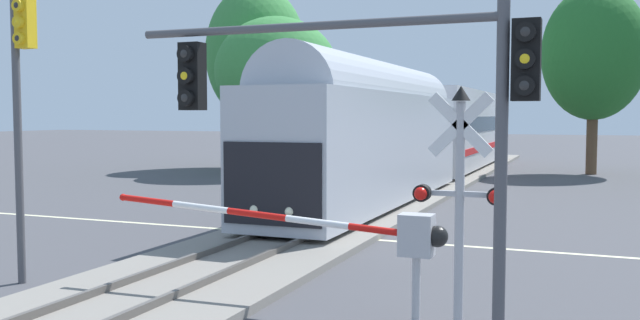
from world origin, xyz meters
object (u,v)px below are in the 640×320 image
traffic_signal_median (20,85)px  elm_centre_background (594,53)px  oak_behind_train (276,72)px  pine_left_background (256,54)px  crossing_signal_mast (459,187)px  commuter_train (429,128)px  traffic_signal_near_right (377,94)px  crossing_gate_near (370,232)px

traffic_signal_median → elm_centre_background: elm_centre_background is taller
oak_behind_train → traffic_signal_median: bearing=-75.7°
traffic_signal_median → pine_left_background: size_ratio=0.51×
crossing_signal_mast → elm_centre_background: elm_centre_background is taller
commuter_train → oak_behind_train: 10.47m
traffic_signal_near_right → crossing_signal_mast: bearing=59.8°
traffic_signal_near_right → oak_behind_train: oak_behind_train is taller
pine_left_background → elm_centre_background: bearing=8.3°
oak_behind_train → commuter_train: bearing=-14.7°
traffic_signal_median → crossing_gate_near: bearing=4.2°
crossing_signal_mast → traffic_signal_near_right: traffic_signal_near_right is taller
commuter_train → pine_left_background: 14.76m
crossing_gate_near → elm_centre_background: bearing=83.5°
commuter_train → crossing_signal_mast: (5.74, -23.46, -0.41)m
crossing_gate_near → elm_centre_background: (3.57, 31.53, 5.58)m
pine_left_background → elm_centre_background: 20.56m
traffic_signal_near_right → pine_left_background: pine_left_background is taller
traffic_signal_near_right → elm_centre_background: 34.10m
crossing_signal_mast → elm_centre_background: 32.75m
commuter_train → crossing_gate_near: size_ratio=5.96×
crossing_signal_mast → traffic_signal_near_right: size_ratio=0.68×
commuter_train → traffic_signal_near_right: (4.89, -24.92, 0.94)m
crossing_gate_near → elm_centre_background: elm_centre_background is taller
commuter_train → traffic_signal_median: 23.39m
crossing_gate_near → traffic_signal_median: traffic_signal_median is taller
elm_centre_background → pine_left_background: bearing=-171.7°
crossing_signal_mast → traffic_signal_median: bearing=178.0°
traffic_signal_median → oak_behind_train: 26.56m
traffic_signal_near_right → crossing_gate_near: bearing=109.5°
oak_behind_train → elm_centre_background: elm_centre_background is taller
crossing_gate_near → pine_left_background: bearing=120.4°
traffic_signal_near_right → elm_centre_background: size_ratio=0.52×
crossing_gate_near → pine_left_background: (-16.78, 28.55, 5.97)m
traffic_signal_median → pine_left_background: pine_left_background is taller
pine_left_background → traffic_signal_near_right: bearing=-60.3°
crossing_gate_near → traffic_signal_median: (-7.19, -0.52, 2.61)m
crossing_gate_near → traffic_signal_near_right: (0.81, -2.29, 2.29)m
traffic_signal_median → pine_left_background: (-9.59, 29.07, 3.36)m
commuter_train → pine_left_background: (-12.70, 5.93, 4.63)m
crossing_gate_near → traffic_signal_median: bearing=-175.8°
commuter_train → crossing_gate_near: commuter_train is taller
crossing_signal_mast → pine_left_background: bearing=122.1°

